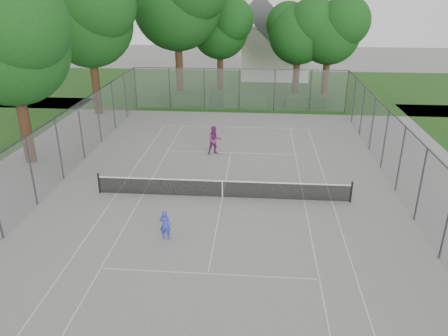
# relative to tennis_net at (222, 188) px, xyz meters

# --- Properties ---
(ground) EXTENTS (120.00, 120.00, 0.00)m
(ground) POSITION_rel_tennis_net_xyz_m (0.00, 0.00, -0.51)
(ground) COLOR slate
(ground) RESTS_ON ground
(grass_far) EXTENTS (60.00, 20.00, 0.00)m
(grass_far) POSITION_rel_tennis_net_xyz_m (0.00, 26.00, -0.51)
(grass_far) COLOR #1B4112
(grass_far) RESTS_ON ground
(court_markings) EXTENTS (11.03, 23.83, 0.01)m
(court_markings) POSITION_rel_tennis_net_xyz_m (0.00, 0.00, -0.50)
(court_markings) COLOR beige
(court_markings) RESTS_ON ground
(tennis_net) EXTENTS (12.87, 0.10, 1.10)m
(tennis_net) POSITION_rel_tennis_net_xyz_m (0.00, 0.00, 0.00)
(tennis_net) COLOR black
(tennis_net) RESTS_ON ground
(perimeter_fence) EXTENTS (18.08, 34.08, 3.52)m
(perimeter_fence) POSITION_rel_tennis_net_xyz_m (0.00, 0.00, 1.30)
(perimeter_fence) COLOR #38383D
(perimeter_fence) RESTS_ON ground
(tree_far_midleft) EXTENTS (6.33, 5.78, 9.10)m
(tree_far_midleft) POSITION_rel_tennis_net_xyz_m (-2.26, 24.86, 5.74)
(tree_far_midleft) COLOR #372014
(tree_far_midleft) RESTS_ON ground
(tree_far_midright) EXTENTS (6.31, 5.76, 9.08)m
(tree_far_midright) POSITION_rel_tennis_net_xyz_m (5.25, 22.41, 5.72)
(tree_far_midright) COLOR #372014
(tree_far_midright) RESTS_ON ground
(tree_far_right) EXTENTS (6.46, 5.90, 9.28)m
(tree_far_right) POSITION_rel_tennis_net_xyz_m (7.98, 22.07, 5.86)
(tree_far_right) COLOR #372014
(tree_far_right) RESTS_ON ground
(tree_side_back) EXTENTS (7.91, 7.22, 11.37)m
(tree_side_back) POSITION_rel_tennis_net_xyz_m (-11.63, 14.89, 7.30)
(tree_side_back) COLOR #372014
(tree_side_back) RESTS_ON ground
(tree_side_front) EXTENTS (7.39, 6.75, 10.63)m
(tree_side_front) POSITION_rel_tennis_net_xyz_m (-11.98, 3.87, 6.79)
(tree_side_front) COLOR #372014
(tree_side_front) RESTS_ON ground
(hedge_left) EXTENTS (4.16, 1.25, 1.04)m
(hedge_left) POSITION_rel_tennis_net_xyz_m (-4.80, 18.52, 0.01)
(hedge_left) COLOR #1B4416
(hedge_left) RESTS_ON ground
(hedge_mid) EXTENTS (3.85, 1.10, 1.21)m
(hedge_mid) POSITION_rel_tennis_net_xyz_m (0.53, 17.99, 0.09)
(hedge_mid) COLOR #1B4416
(hedge_mid) RESTS_ON ground
(hedge_right) EXTENTS (3.23, 1.18, 0.97)m
(hedge_right) POSITION_rel_tennis_net_xyz_m (5.78, 18.59, -0.03)
(hedge_right) COLOR #1B4416
(hedge_right) RESTS_ON ground
(house) EXTENTS (7.39, 5.73, 9.20)m
(house) POSITION_rel_tennis_net_xyz_m (3.35, 31.47, 3.19)
(house) COLOR beige
(house) RESTS_ON ground
(girl_player) EXTENTS (0.49, 0.33, 1.32)m
(girl_player) POSITION_rel_tennis_net_xyz_m (-2.07, -4.07, 0.15)
(girl_player) COLOR #323EBD
(girl_player) RESTS_ON ground
(woman_player) EXTENTS (1.09, 0.98, 1.84)m
(woman_player) POSITION_rel_tennis_net_xyz_m (-1.02, 6.13, 0.41)
(woman_player) COLOR #7B296F
(woman_player) RESTS_ON ground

